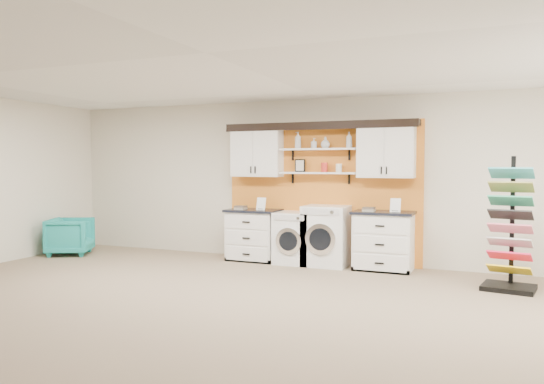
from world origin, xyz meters
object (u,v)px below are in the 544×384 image
at_px(base_cabinet_left, 254,235).
at_px(armchair, 70,236).
at_px(base_cabinet_right, 383,241).
at_px(washer, 295,238).
at_px(dryer, 326,236).
at_px(sample_rack, 510,248).

xyz_separation_m(base_cabinet_left, armchair, (-3.37, -0.80, -0.10)).
height_order(base_cabinet_right, washer, base_cabinet_right).
relative_size(washer, dryer, 0.87).
relative_size(base_cabinet_left, sample_rack, 0.51).
bearing_deg(base_cabinet_left, washer, -0.25).
xyz_separation_m(base_cabinet_left, base_cabinet_right, (2.26, -0.00, 0.02)).
distance_m(base_cabinet_right, dryer, 0.94).
bearing_deg(dryer, base_cabinet_right, 0.21).
height_order(sample_rack, armchair, sample_rack).
relative_size(washer, sample_rack, 0.49).
xyz_separation_m(base_cabinet_right, dryer, (-0.94, -0.00, 0.03)).
height_order(base_cabinet_left, sample_rack, sample_rack).
height_order(washer, armchair, washer).
distance_m(base_cabinet_left, washer, 0.78).
xyz_separation_m(dryer, sample_rack, (2.75, -0.69, 0.06)).
bearing_deg(washer, armchair, -169.07).
height_order(washer, dryer, dryer).
bearing_deg(armchair, washer, -106.34).
relative_size(base_cabinet_right, washer, 1.09).
relative_size(base_cabinet_left, base_cabinet_right, 0.95).
height_order(base_cabinet_right, dryer, dryer).
bearing_deg(sample_rack, washer, 177.59).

